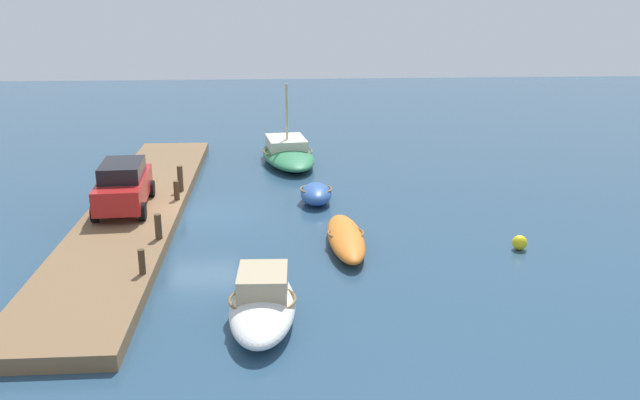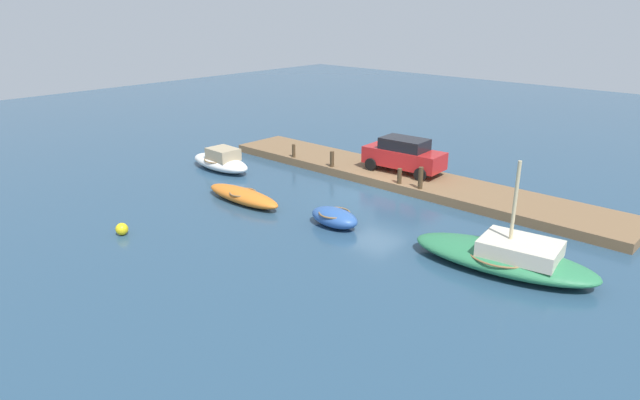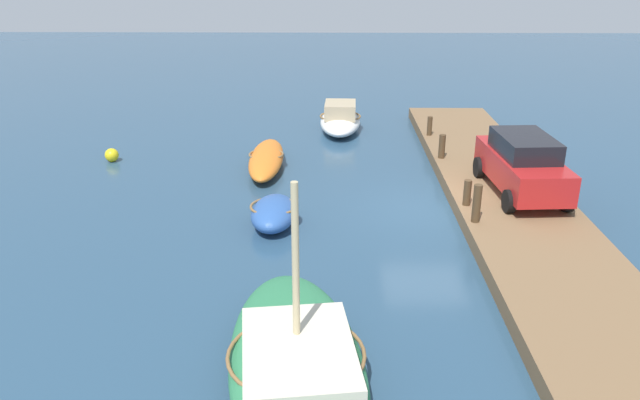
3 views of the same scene
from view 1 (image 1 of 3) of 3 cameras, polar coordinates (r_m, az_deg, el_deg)
name	(u,v)px [view 1 (image 1 of 3)]	position (r m, az deg, el deg)	size (l,w,h in m)	color
ground_plane	(201,215)	(25.65, -10.11, -1.25)	(84.00, 84.00, 0.00)	navy
dock_platform	(137,211)	(25.96, -15.32, -0.89)	(21.94, 3.33, 0.42)	brown
sailboat_green	(288,153)	(33.11, -2.77, 4.04)	(6.52, 3.17, 3.84)	#2D7A4C
rowboat_orange	(346,238)	(22.00, 2.20, -3.22)	(4.45, 1.23, 0.64)	orange
motorboat_white	(263,302)	(17.26, -4.90, -8.64)	(4.32, 1.82, 1.23)	white
dinghy_blue	(316,194)	(26.58, -0.34, 0.54)	(2.27, 1.33, 0.75)	#2D569E
mooring_post_west	(180,179)	(27.22, -11.81, 1.79)	(0.22, 0.22, 1.03)	#47331E
mooring_post_mid_west	(177,190)	(26.15, -12.12, 0.80)	(0.21, 0.21, 0.74)	#47331E
mooring_post_mid_east	(158,227)	(22.11, -13.61, -2.21)	(0.22, 0.22, 0.82)	#47331E
mooring_post_east	(142,262)	(19.51, -14.93, -5.10)	(0.19, 0.19, 0.73)	#47331E
parked_car	(123,185)	(25.40, -16.39, 1.23)	(4.20, 2.05, 1.74)	#B21E1E
marker_buoy	(520,243)	(22.74, 16.63, -3.49)	(0.49, 0.49, 0.49)	yellow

